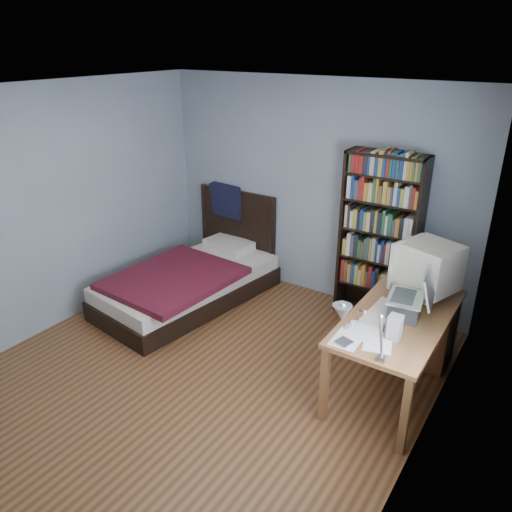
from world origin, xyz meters
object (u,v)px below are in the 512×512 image
object	(u,v)px
desk_lamp	(349,318)
soda_can	(399,293)
laptop	(407,304)
bookshelf	(379,239)
keyboard	(381,313)
bed	(192,279)
crt_monitor	(428,267)
desk	(411,325)
speaker	(395,327)

from	to	relation	value
desk_lamp	soda_can	size ratio (longest dim) A/B	5.04
laptop	bookshelf	size ratio (longest dim) A/B	0.24
keyboard	bed	world-z (taller)	bed
desk_lamp	soda_can	world-z (taller)	desk_lamp
laptop	soda_can	xyz separation A→B (m)	(-0.15, 0.26, -0.06)
laptop	keyboard	size ratio (longest dim) A/B	0.92
laptop	keyboard	bearing A→B (deg)	-157.12
crt_monitor	desk	bearing A→B (deg)	-168.66
soda_can	bookshelf	size ratio (longest dim) A/B	0.07
crt_monitor	desk_lamp	distance (m)	1.54
desk	keyboard	bearing A→B (deg)	-105.00
desk	laptop	distance (m)	0.61
desk	laptop	size ratio (longest dim) A/B	3.47
laptop	desk_lamp	world-z (taller)	desk_lamp
soda_can	desk	bearing A→B (deg)	58.54
keyboard	bookshelf	distance (m)	1.29
soda_can	bookshelf	bearing A→B (deg)	121.06
desk	bed	distance (m)	2.55
bookshelf	speaker	bearing A→B (deg)	-65.17
crt_monitor	speaker	size ratio (longest dim) A/B	2.86
bookshelf	bed	bearing A→B (deg)	-157.19
laptop	soda_can	distance (m)	0.31
laptop	bed	distance (m)	2.68
bed	crt_monitor	bearing A→B (deg)	3.06
bookshelf	desk_lamp	bearing A→B (deg)	-74.93
desk	soda_can	world-z (taller)	soda_can
bookshelf	laptop	bearing A→B (deg)	-59.16
laptop	crt_monitor	bearing A→B (deg)	87.53
desk	keyboard	world-z (taller)	keyboard
soda_can	bookshelf	xyz separation A→B (m)	(-0.51, 0.85, 0.12)
crt_monitor	speaker	xyz separation A→B (m)	(0.01, -0.82, -0.19)
crt_monitor	soda_can	xyz separation A→B (m)	(-0.17, -0.18, -0.23)
keyboard	speaker	bearing A→B (deg)	-52.77
speaker	soda_can	distance (m)	0.66
desk	desk_lamp	size ratio (longest dim) A/B	2.45
crt_monitor	soda_can	size ratio (longest dim) A/B	4.62
crt_monitor	laptop	size ratio (longest dim) A/B	1.30
keyboard	speaker	world-z (taller)	speaker
keyboard	bed	distance (m)	2.48
laptop	desk	bearing A→B (deg)	96.68
crt_monitor	bed	world-z (taller)	crt_monitor
bookshelf	crt_monitor	bearing A→B (deg)	-44.52
speaker	crt_monitor	bearing A→B (deg)	89.53
desk_lamp	bookshelf	world-z (taller)	bookshelf
desk_lamp	speaker	xyz separation A→B (m)	(0.10, 0.71, -0.40)
laptop	bookshelf	xyz separation A→B (m)	(-0.66, 1.11, 0.07)
bed	desk	bearing A→B (deg)	2.84
laptop	soda_can	world-z (taller)	laptop
desk	laptop	bearing A→B (deg)	-83.32
crt_monitor	speaker	distance (m)	0.84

